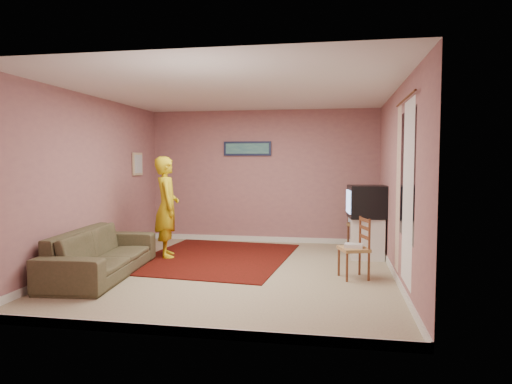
% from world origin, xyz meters
% --- Properties ---
extents(ground, '(5.00, 5.00, 0.00)m').
position_xyz_m(ground, '(0.00, 0.00, 0.00)').
color(ground, tan).
rests_on(ground, ground).
extents(wall_back, '(4.50, 0.02, 2.60)m').
position_xyz_m(wall_back, '(0.00, 2.50, 1.30)').
color(wall_back, '#A46D6B').
rests_on(wall_back, ground).
extents(wall_front, '(4.50, 0.02, 2.60)m').
position_xyz_m(wall_front, '(0.00, -2.50, 1.30)').
color(wall_front, '#A46D6B').
rests_on(wall_front, ground).
extents(wall_left, '(0.02, 5.00, 2.60)m').
position_xyz_m(wall_left, '(-2.25, 0.00, 1.30)').
color(wall_left, '#A46D6B').
rests_on(wall_left, ground).
extents(wall_right, '(0.02, 5.00, 2.60)m').
position_xyz_m(wall_right, '(2.25, 0.00, 1.30)').
color(wall_right, '#A46D6B').
rests_on(wall_right, ground).
extents(ceiling, '(4.50, 5.00, 0.02)m').
position_xyz_m(ceiling, '(0.00, 0.00, 2.60)').
color(ceiling, silver).
rests_on(ceiling, wall_back).
extents(baseboard_back, '(4.50, 0.02, 0.10)m').
position_xyz_m(baseboard_back, '(0.00, 2.49, 0.05)').
color(baseboard_back, silver).
rests_on(baseboard_back, ground).
extents(baseboard_front, '(4.50, 0.02, 0.10)m').
position_xyz_m(baseboard_front, '(0.00, -2.49, 0.05)').
color(baseboard_front, silver).
rests_on(baseboard_front, ground).
extents(baseboard_left, '(0.02, 5.00, 0.10)m').
position_xyz_m(baseboard_left, '(-2.24, 0.00, 0.05)').
color(baseboard_left, silver).
rests_on(baseboard_left, ground).
extents(baseboard_right, '(0.02, 5.00, 0.10)m').
position_xyz_m(baseboard_right, '(2.24, 0.00, 0.05)').
color(baseboard_right, silver).
rests_on(baseboard_right, ground).
extents(window, '(0.01, 1.10, 1.50)m').
position_xyz_m(window, '(2.24, -0.90, 1.45)').
color(window, black).
rests_on(window, wall_right).
extents(curtain_sheer, '(0.01, 0.75, 2.10)m').
position_xyz_m(curtain_sheer, '(2.23, -1.05, 1.25)').
color(curtain_sheer, white).
rests_on(curtain_sheer, wall_right).
extents(curtain_floral, '(0.01, 0.35, 2.10)m').
position_xyz_m(curtain_floral, '(2.21, -0.35, 1.25)').
color(curtain_floral, white).
rests_on(curtain_floral, wall_right).
extents(curtain_rod, '(0.02, 1.40, 0.02)m').
position_xyz_m(curtain_rod, '(2.20, -0.90, 2.32)').
color(curtain_rod, brown).
rests_on(curtain_rod, wall_right).
extents(picture_back, '(0.95, 0.04, 0.28)m').
position_xyz_m(picture_back, '(-0.30, 2.47, 1.85)').
color(picture_back, '#161D3C').
rests_on(picture_back, wall_back).
extents(picture_left, '(0.04, 0.38, 0.42)m').
position_xyz_m(picture_left, '(-2.22, 1.60, 1.55)').
color(picture_left, '#CFBA8E').
rests_on(picture_left, wall_left).
extents(area_rug, '(2.56, 3.09, 0.02)m').
position_xyz_m(area_rug, '(-0.52, 0.85, 0.01)').
color(area_rug, black).
rests_on(area_rug, ground).
extents(tv_cabinet, '(0.53, 0.48, 0.67)m').
position_xyz_m(tv_cabinet, '(1.95, 1.25, 0.34)').
color(tv_cabinet, silver).
rests_on(tv_cabinet, ground).
extents(crt_tv, '(0.68, 0.62, 0.53)m').
position_xyz_m(crt_tv, '(1.94, 1.25, 0.94)').
color(crt_tv, black).
rests_on(crt_tv, tv_cabinet).
extents(chair_a, '(0.47, 0.45, 0.46)m').
position_xyz_m(chair_a, '(1.87, 2.20, 0.52)').
color(chair_a, tan).
rests_on(chair_a, ground).
extents(dvd_player, '(0.37, 0.30, 0.05)m').
position_xyz_m(dvd_player, '(1.87, 2.20, 0.46)').
color(dvd_player, '#B7B7BC').
rests_on(dvd_player, chair_a).
extents(blue_throw, '(0.41, 0.05, 0.43)m').
position_xyz_m(blue_throw, '(1.87, 2.20, 0.69)').
color(blue_throw, '#90B7EC').
rests_on(blue_throw, chair_a).
extents(chair_b, '(0.46, 0.48, 0.45)m').
position_xyz_m(chair_b, '(1.68, -0.09, 0.51)').
color(chair_b, tan).
rests_on(chair_b, ground).
extents(game_console, '(0.27, 0.21, 0.05)m').
position_xyz_m(game_console, '(1.68, -0.09, 0.45)').
color(game_console, silver).
rests_on(game_console, chair_b).
extents(sofa, '(1.06, 2.28, 0.65)m').
position_xyz_m(sofa, '(-1.80, -0.55, 0.32)').
color(sofa, brown).
rests_on(sofa, ground).
extents(person, '(0.62, 0.72, 1.68)m').
position_xyz_m(person, '(-1.34, 0.79, 0.84)').
color(person, gold).
rests_on(person, ground).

